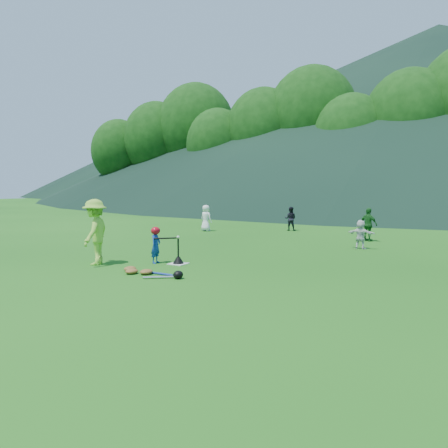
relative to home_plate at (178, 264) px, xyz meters
name	(u,v)px	position (x,y,z in m)	size (l,w,h in m)	color
ground	(178,264)	(0.00, 0.00, -0.01)	(120.00, 120.00, 0.00)	#165313
home_plate	(178,264)	(0.00, 0.00, 0.00)	(0.45, 0.45, 0.02)	silver
baseball	(178,237)	(0.00, 0.00, 0.73)	(0.08, 0.08, 0.08)	white
batter_child	(156,245)	(-0.62, -0.18, 0.48)	(0.36, 0.23, 0.97)	#163798
adult_coach	(95,232)	(-1.89, -1.15, 0.87)	(1.14, 0.65, 1.76)	#93D13D
fielder_a	(206,218)	(-3.96, 7.74, 0.60)	(0.60, 0.39, 1.22)	white
fielder_b	(290,219)	(-0.59, 9.88, 0.55)	(0.55, 0.43, 1.13)	black
fielder_c	(368,225)	(3.44, 7.60, 0.63)	(0.75, 0.31, 1.28)	#1C5E21
fielder_d	(361,234)	(3.64, 5.38, 0.48)	(0.91, 0.29, 0.98)	silver
batting_tee	(178,259)	(0.00, 0.00, 0.12)	(0.30, 0.30, 0.68)	black
batter_gear	(156,231)	(-0.60, -0.18, 0.87)	(0.70, 0.34, 0.33)	#AC0B19
equipment_pile	(146,272)	(0.15, -1.53, 0.06)	(1.80, 0.73, 0.19)	olive
outfield_fence	(377,203)	(0.00, 28.00, 0.69)	(70.07, 0.08, 1.33)	gray
tree_line	(394,120)	(0.20, 33.83, 8.20)	(70.04, 11.40, 14.82)	#382314
distant_hills	(391,120)	(-7.63, 81.81, 14.97)	(155.00, 140.00, 32.00)	black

